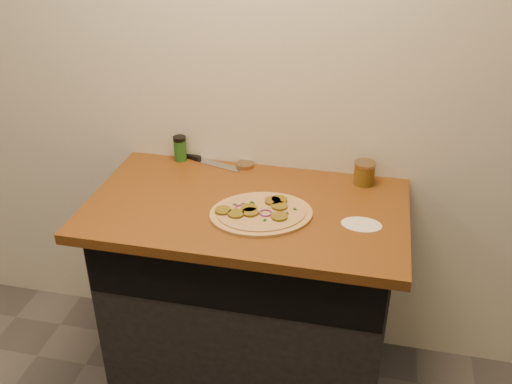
% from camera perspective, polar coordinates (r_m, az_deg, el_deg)
% --- Properties ---
extents(cabinet, '(1.10, 0.60, 0.86)m').
position_cam_1_polar(cabinet, '(2.44, -0.68, -10.34)').
color(cabinet, black).
rests_on(cabinet, ground).
extents(countertop, '(1.20, 0.70, 0.04)m').
position_cam_1_polar(countertop, '(2.16, -0.93, -1.62)').
color(countertop, brown).
rests_on(countertop, cabinet).
extents(pizza, '(0.47, 0.47, 0.03)m').
position_cam_1_polar(pizza, '(2.07, 0.49, -2.08)').
color(pizza, tan).
rests_on(pizza, countertop).
extents(chefs_knife, '(0.32, 0.12, 0.02)m').
position_cam_1_polar(chefs_knife, '(2.47, -5.44, 3.21)').
color(chefs_knife, '#B7BAC1').
rests_on(chefs_knife, countertop).
extents(mason_jar_lid, '(0.10, 0.10, 0.02)m').
position_cam_1_polar(mason_jar_lid, '(2.41, -1.09, 2.75)').
color(mason_jar_lid, '#9D825B').
rests_on(mason_jar_lid, countertop).
extents(salsa_jar, '(0.09, 0.09, 0.09)m').
position_cam_1_polar(salsa_jar, '(2.30, 10.77, 1.90)').
color(salsa_jar, '#9C270F').
rests_on(salsa_jar, countertop).
extents(spice_shaker, '(0.05, 0.05, 0.11)m').
position_cam_1_polar(spice_shaker, '(2.47, -7.60, 4.35)').
color(spice_shaker, '#20591C').
rests_on(spice_shaker, countertop).
extents(flour_spill, '(0.15, 0.15, 0.00)m').
position_cam_1_polar(flour_spill, '(2.06, 10.50, -3.21)').
color(flour_spill, silver).
rests_on(flour_spill, countertop).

